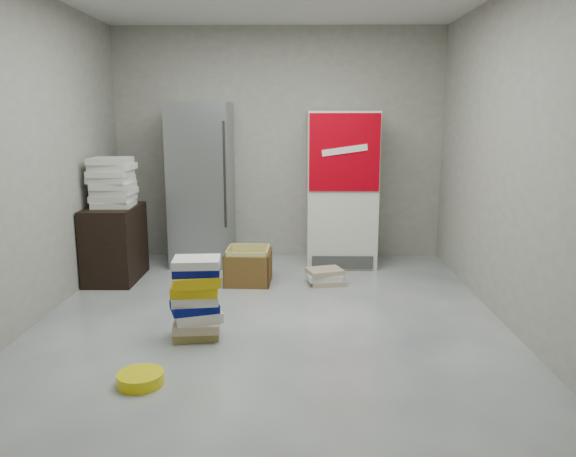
% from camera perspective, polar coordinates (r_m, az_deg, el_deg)
% --- Properties ---
extents(ground, '(5.00, 5.00, 0.00)m').
position_cam_1_polar(ground, '(4.78, -1.89, -10.01)').
color(ground, beige).
rests_on(ground, ground).
extents(room_shell, '(4.04, 5.04, 2.82)m').
position_cam_1_polar(room_shell, '(4.46, -2.04, 12.06)').
color(room_shell, '#A7A096').
rests_on(room_shell, ground).
extents(steel_fridge, '(0.70, 0.72, 1.90)m').
position_cam_1_polar(steel_fridge, '(6.72, -8.76, 4.43)').
color(steel_fridge, '#93959A').
rests_on(steel_fridge, ground).
extents(coke_cooler, '(0.80, 0.73, 1.80)m').
position_cam_1_polar(coke_cooler, '(6.65, 5.44, 4.04)').
color(coke_cooler, silver).
rests_on(coke_cooler, ground).
extents(wood_shelf, '(0.50, 0.80, 0.80)m').
position_cam_1_polar(wood_shelf, '(6.31, -17.17, -1.45)').
color(wood_shelf, black).
rests_on(wood_shelf, ground).
extents(supply_box_stack, '(0.45, 0.44, 0.52)m').
position_cam_1_polar(supply_box_stack, '(6.21, -17.41, 4.51)').
color(supply_box_stack, white).
rests_on(supply_box_stack, wood_shelf).
extents(phonebook_stack_main, '(0.46, 0.40, 0.66)m').
position_cam_1_polar(phonebook_stack_main, '(4.52, -9.32, -7.01)').
color(phonebook_stack_main, olive).
rests_on(phonebook_stack_main, ground).
extents(phonebook_stack_side, '(0.44, 0.37, 0.16)m').
position_cam_1_polar(phonebook_stack_side, '(5.96, 3.80, -4.88)').
color(phonebook_stack_side, tan).
rests_on(phonebook_stack_side, ground).
extents(cardboard_box, '(0.49, 0.49, 0.38)m').
position_cam_1_polar(cardboard_box, '(5.98, -4.04, -4.07)').
color(cardboard_box, yellow).
rests_on(cardboard_box, ground).
extents(bucket_lid, '(0.37, 0.37, 0.08)m').
position_cam_1_polar(bucket_lid, '(3.95, -14.76, -14.54)').
color(bucket_lid, yellow).
rests_on(bucket_lid, ground).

